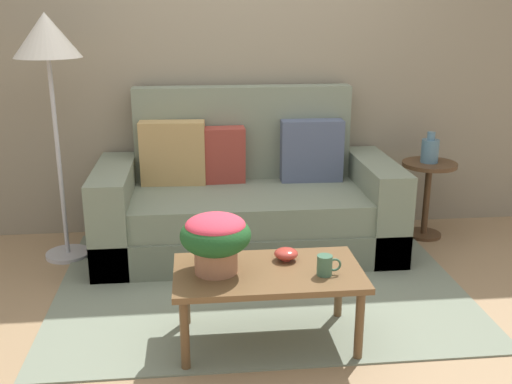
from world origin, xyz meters
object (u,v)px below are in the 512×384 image
object	(u,v)px
coffee_table	(268,279)
snack_bowl	(286,254)
coffee_mug	(325,265)
table_vase	(430,150)
potted_plant	(216,237)
floor_lamp	(48,50)
couch	(246,203)
side_table	(428,186)

from	to	relation	value
coffee_table	snack_bowl	bearing A→B (deg)	46.25
coffee_mug	table_vase	distance (m)	1.87
coffee_table	potted_plant	world-z (taller)	potted_plant
potted_plant	floor_lamp	bearing A→B (deg)	128.71
potted_plant	table_vase	xyz separation A→B (m)	(1.65, 1.39, 0.08)
floor_lamp	table_vase	distance (m)	2.78
couch	coffee_table	xyz separation A→B (m)	(-0.00, -1.31, 0.02)
coffee_mug	floor_lamp	bearing A→B (deg)	138.83
side_table	table_vase	size ratio (longest dim) A/B	2.56
potted_plant	table_vase	size ratio (longest dim) A/B	1.56
side_table	floor_lamp	xyz separation A→B (m)	(-2.67, -0.12, 1.03)
couch	table_vase	xyz separation A→B (m)	(1.39, 0.08, 0.34)
floor_lamp	potted_plant	xyz separation A→B (m)	(1.01, -1.27, -0.84)
side_table	coffee_table	bearing A→B (deg)	-135.07
floor_lamp	coffee_mug	distance (m)	2.29
coffee_table	coffee_mug	world-z (taller)	coffee_mug
coffee_mug	couch	bearing A→B (deg)	101.07
potted_plant	coffee_mug	world-z (taller)	potted_plant
couch	potted_plant	distance (m)	1.36
couch	snack_bowl	distance (m)	1.21
snack_bowl	table_vase	distance (m)	1.83
potted_plant	coffee_mug	size ratio (longest dim) A/B	2.86
coffee_mug	snack_bowl	world-z (taller)	coffee_mug
side_table	snack_bowl	world-z (taller)	side_table
potted_plant	coffee_mug	distance (m)	0.57
coffee_table	snack_bowl	xyz separation A→B (m)	(0.11, 0.11, 0.08)
coffee_table	potted_plant	bearing A→B (deg)	177.84
side_table	table_vase	xyz separation A→B (m)	(-0.01, 0.01, 0.28)
couch	floor_lamp	size ratio (longest dim) A/B	1.26
side_table	table_vase	distance (m)	0.28
coffee_mug	table_vase	world-z (taller)	table_vase
side_table	snack_bowl	bearing A→B (deg)	-135.19
table_vase	couch	bearing A→B (deg)	-176.59
side_table	coffee_mug	distance (m)	1.85
coffee_table	potted_plant	xyz separation A→B (m)	(-0.26, 0.01, 0.24)
couch	potted_plant	world-z (taller)	couch
coffee_table	snack_bowl	size ratio (longest dim) A/B	7.60
side_table	floor_lamp	distance (m)	2.87
floor_lamp	coffee_mug	bearing A→B (deg)	-41.17
coffee_table	coffee_mug	size ratio (longest dim) A/B	7.73
snack_bowl	table_vase	bearing A→B (deg)	45.04
snack_bowl	table_vase	xyz separation A→B (m)	(1.28, 1.28, 0.23)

